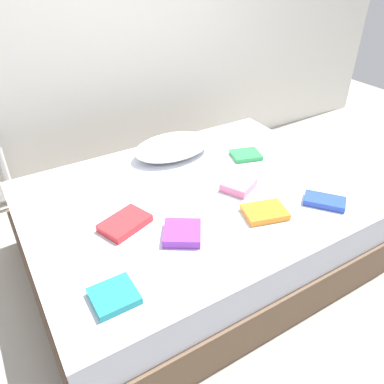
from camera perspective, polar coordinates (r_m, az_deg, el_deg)
ground_plane at (r=2.56m, az=0.59°, el=-9.50°), size 8.00×8.00×0.00m
bed at (r=2.40m, az=0.62°, el=-5.20°), size 2.00×1.50×0.50m
pillow at (r=2.62m, az=-2.98°, el=6.83°), size 0.55×0.34×0.13m
textbook_red at (r=2.01m, az=-10.08°, el=-4.64°), size 0.29×0.24×0.04m
textbook_teal at (r=1.67m, az=-11.67°, el=-15.12°), size 0.19×0.17×0.04m
textbook_purple at (r=1.92m, az=-1.48°, el=-6.19°), size 0.26×0.26×0.05m
textbook_blue at (r=2.27m, az=19.34°, el=-1.31°), size 0.24×0.25×0.04m
textbook_orange at (r=2.10m, az=10.92°, el=-3.00°), size 0.26×0.22×0.04m
textbook_pink at (r=2.29m, az=7.01°, el=1.04°), size 0.23×0.23×0.05m
textbook_green at (r=2.65m, az=8.13°, el=5.55°), size 0.23×0.21×0.03m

